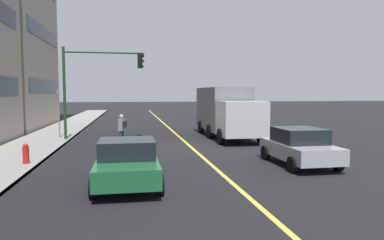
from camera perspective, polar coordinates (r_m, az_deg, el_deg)
ground at (r=19.40m, az=-0.44°, el=-4.17°), size 200.00×200.00×0.00m
sidewalk_slab at (r=19.77m, az=-24.71°, el=-4.19°), size 80.00×3.27×0.15m
curb_edge at (r=19.44m, az=-20.26°, el=-4.21°), size 80.00×0.16×0.15m
lane_stripe_center at (r=19.40m, az=-0.44°, el=-4.16°), size 80.00×0.16×0.01m
car_green at (r=11.30m, az=-10.42°, el=-6.72°), size 3.97×2.02×1.43m
car_silver at (r=14.80m, az=16.90°, el=-4.07°), size 3.92×2.01×1.49m
truck_gray at (r=23.21m, az=5.51°, el=1.49°), size 8.21×2.66×3.25m
pedestrian_with_backpack at (r=19.33m, az=-11.25°, el=-1.23°), size 0.46×0.45×1.75m
traffic_light_mast at (r=22.03m, az=-15.15°, el=6.83°), size 0.28×4.80×5.60m
street_sign_post at (r=23.22m, az=-20.69°, el=1.54°), size 0.60×0.08×3.16m
fire_hydrant at (r=15.17m, az=-25.23°, el=-5.21°), size 0.24×0.24×0.94m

